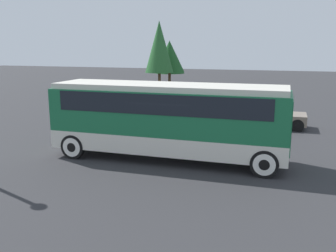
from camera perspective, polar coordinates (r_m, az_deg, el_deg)
ground_plane at (r=15.68m, az=0.00°, el=-5.02°), size 120.00×120.00×0.00m
tour_bus at (r=15.20m, az=0.34°, el=1.70°), size 9.57×2.55×3.12m
parked_car_near at (r=22.42m, az=14.47°, el=1.64°), size 4.52×1.84×1.37m
parked_car_mid at (r=22.35m, az=2.88°, el=2.07°), size 4.61×1.95×1.46m
tree_left at (r=38.97m, az=0.23°, el=10.57°), size 3.08×3.08×5.14m
tree_center at (r=43.19m, az=0.26°, el=10.37°), size 3.39×3.39×5.05m
tree_right at (r=36.76m, az=-1.34°, el=11.96°), size 2.75×2.75×6.97m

